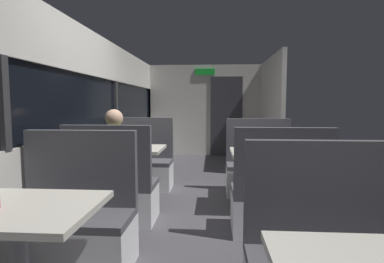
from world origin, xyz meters
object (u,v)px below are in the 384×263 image
object	(u,v)px
dining_table_near_window	(18,223)
bench_rear_aisle_facing_entry	(259,172)
dining_table_mid_window	(129,155)
bench_mid_window_facing_entry	(142,167)
bench_rear_aisle_facing_end	(279,202)
dining_table_rear_aisle	(268,159)
seated_passenger	(114,173)
bench_mid_window_facing_end	(113,193)
bench_near_window_facing_entry	(74,227)
coffee_cup_secondary	(142,145)

from	to	relation	value
dining_table_near_window	bench_rear_aisle_facing_entry	size ratio (longest dim) A/B	0.82
dining_table_mid_window	bench_mid_window_facing_entry	xyz separation A→B (m)	(0.00, 0.70, -0.31)
dining_table_near_window	bench_rear_aisle_facing_end	xyz separation A→B (m)	(1.79, 1.45, -0.31)
dining_table_rear_aisle	bench_rear_aisle_facing_end	distance (m)	0.77
dining_table_rear_aisle	seated_passenger	bearing A→B (deg)	-166.58
bench_mid_window_facing_end	seated_passenger	xyz separation A→B (m)	(0.00, 0.07, 0.21)
bench_mid_window_facing_end	bench_mid_window_facing_entry	distance (m)	1.40
dining_table_near_window	bench_mid_window_facing_entry	bearing A→B (deg)	90.00
dining_table_rear_aisle	bench_rear_aisle_facing_entry	distance (m)	0.77
seated_passenger	bench_mid_window_facing_end	bearing A→B (deg)	-90.00
dining_table_near_window	seated_passenger	distance (m)	1.73
bench_near_window_facing_entry	coffee_cup_secondary	size ratio (longest dim) A/B	12.22
dining_table_mid_window	dining_table_rear_aisle	distance (m)	1.80
bench_near_window_facing_entry	seated_passenger	distance (m)	1.05
dining_table_mid_window	bench_mid_window_facing_end	size ratio (longest dim) A/B	0.82
dining_table_near_window	bench_near_window_facing_entry	world-z (taller)	bench_near_window_facing_entry
dining_table_near_window	bench_near_window_facing_entry	xyz separation A→B (m)	(0.00, 0.70, -0.31)
bench_mid_window_facing_entry	bench_rear_aisle_facing_entry	size ratio (longest dim) A/B	1.00
bench_near_window_facing_entry	dining_table_mid_window	bearing A→B (deg)	90.00
bench_rear_aisle_facing_entry	coffee_cup_secondary	bearing A→B (deg)	-159.91
dining_table_rear_aisle	seated_passenger	size ratio (longest dim) A/B	0.71
bench_near_window_facing_entry	bench_mid_window_facing_entry	world-z (taller)	same
dining_table_near_window	coffee_cup_secondary	size ratio (longest dim) A/B	10.00
dining_table_near_window	bench_mid_window_facing_entry	distance (m)	3.07
coffee_cup_secondary	dining_table_rear_aisle	bearing A→B (deg)	-4.18
dining_table_rear_aisle	bench_rear_aisle_facing_entry	xyz separation A→B (m)	(0.00, 0.70, -0.31)
bench_mid_window_facing_entry	bench_mid_window_facing_end	bearing A→B (deg)	-90.00
bench_mid_window_facing_entry	bench_rear_aisle_facing_end	world-z (taller)	same
bench_rear_aisle_facing_entry	coffee_cup_secondary	world-z (taller)	bench_rear_aisle_facing_entry
dining_table_mid_window	dining_table_rear_aisle	xyz separation A→B (m)	(1.79, -0.20, 0.00)
dining_table_near_window	dining_table_rear_aisle	world-z (taller)	same
bench_mid_window_facing_end	coffee_cup_secondary	distance (m)	0.79
bench_near_window_facing_entry	seated_passenger	xyz separation A→B (m)	(0.00, 1.03, 0.21)
bench_mid_window_facing_entry	dining_table_rear_aisle	world-z (taller)	bench_mid_window_facing_entry
dining_table_mid_window	bench_mid_window_facing_entry	size ratio (longest dim) A/B	0.82
dining_table_near_window	bench_rear_aisle_facing_end	bearing A→B (deg)	39.10
bench_mid_window_facing_entry	bench_near_window_facing_entry	bearing A→B (deg)	-90.00
bench_near_window_facing_entry	coffee_cup_secondary	bearing A→B (deg)	82.88
dining_table_rear_aisle	seated_passenger	distance (m)	1.84
dining_table_rear_aisle	bench_rear_aisle_facing_entry	size ratio (longest dim) A/B	0.82
bench_near_window_facing_entry	seated_passenger	bearing A→B (deg)	90.00
dining_table_mid_window	coffee_cup_secondary	size ratio (longest dim) A/B	10.00
bench_near_window_facing_entry	dining_table_rear_aisle	size ratio (longest dim) A/B	1.22
dining_table_near_window	bench_mid_window_facing_end	size ratio (longest dim) A/B	0.82
bench_near_window_facing_entry	bench_rear_aisle_facing_end	world-z (taller)	same
bench_rear_aisle_facing_end	coffee_cup_secondary	xyz separation A→B (m)	(-1.59, 0.82, 0.46)
bench_near_window_facing_entry	seated_passenger	size ratio (longest dim) A/B	0.87
dining_table_rear_aisle	coffee_cup_secondary	bearing A→B (deg)	175.82
bench_mid_window_facing_entry	coffee_cup_secondary	bearing A→B (deg)	-75.93
dining_table_rear_aisle	bench_rear_aisle_facing_end	bearing A→B (deg)	-90.00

